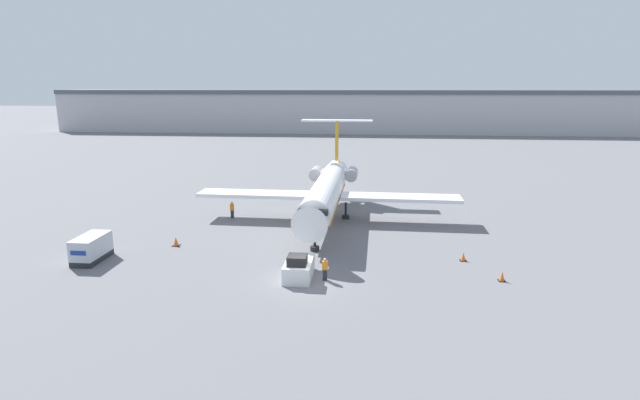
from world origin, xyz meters
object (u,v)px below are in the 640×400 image
object	(u,v)px
traffic_cone_right	(463,257)
airplane_main	(327,190)
worker_by_wing	(232,210)
traffic_cone_left	(176,242)
pushback_tug	(299,268)
luggage_cart	(91,248)
traffic_cone_mid	(502,276)
worker_near_tug	(325,269)

from	to	relation	value
traffic_cone_right	airplane_main	bearing A→B (deg)	136.35
airplane_main	worker_by_wing	xyz separation A→B (m)	(-10.18, -0.24, -2.31)
traffic_cone_left	worker_by_wing	bearing A→B (deg)	75.79
pushback_tug	traffic_cone_right	size ratio (longest dim) A/B	5.34
luggage_cart	traffic_cone_left	size ratio (longest dim) A/B	4.64
worker_by_wing	traffic_cone_mid	bearing A→B (deg)	-32.41
luggage_cart	traffic_cone_right	xyz separation A→B (m)	(30.07, 2.82, -0.70)
worker_near_tug	traffic_cone_left	xyz separation A→B (m)	(-13.87, 6.73, -0.50)
worker_by_wing	traffic_cone_right	bearing A→B (deg)	-26.87
worker_by_wing	airplane_main	bearing A→B (deg)	1.35
traffic_cone_mid	traffic_cone_right	bearing A→B (deg)	116.06
airplane_main	traffic_cone_mid	bearing A→B (deg)	-48.00
airplane_main	worker_by_wing	size ratio (longest dim) A/B	15.28
worker_near_tug	traffic_cone_right	bearing A→B (deg)	25.63
pushback_tug	traffic_cone_mid	world-z (taller)	pushback_tug
pushback_tug	traffic_cone_left	world-z (taller)	pushback_tug
luggage_cart	traffic_cone_mid	bearing A→B (deg)	-2.35
worker_by_wing	traffic_cone_right	size ratio (longest dim) A/B	2.53
traffic_cone_right	traffic_cone_left	bearing A→B (deg)	176.46
worker_near_tug	traffic_cone_mid	world-z (taller)	worker_near_tug
traffic_cone_mid	pushback_tug	bearing A→B (deg)	-177.25
worker_near_tug	traffic_cone_right	xyz separation A→B (m)	(10.84, 5.20, -0.55)
pushback_tug	worker_by_wing	xyz separation A→B (m)	(-9.43, 16.12, 0.20)
pushback_tug	traffic_cone_left	xyz separation A→B (m)	(-11.90, 6.38, -0.37)
pushback_tug	traffic_cone_left	distance (m)	13.51
pushback_tug	traffic_cone_mid	bearing A→B (deg)	2.75
airplane_main	worker_near_tug	xyz separation A→B (m)	(1.22, -16.71, -2.38)
pushback_tug	traffic_cone_right	bearing A→B (deg)	20.72
pushback_tug	worker_by_wing	world-z (taller)	pushback_tug
luggage_cart	traffic_cone_mid	world-z (taller)	luggage_cart
pushback_tug	worker_near_tug	size ratio (longest dim) A/B	2.24
worker_by_wing	luggage_cart	bearing A→B (deg)	-119.05
airplane_main	luggage_cart	bearing A→B (deg)	-141.49
traffic_cone_right	luggage_cart	bearing A→B (deg)	-174.64
airplane_main	traffic_cone_left	distance (m)	16.37
pushback_tug	worker_by_wing	distance (m)	18.68
airplane_main	pushback_tug	bearing A→B (deg)	-92.62
worker_near_tug	traffic_cone_right	world-z (taller)	worker_near_tug
worker_near_tug	pushback_tug	bearing A→B (deg)	169.89
pushback_tug	traffic_cone_mid	distance (m)	14.86
worker_by_wing	traffic_cone_left	size ratio (longest dim) A/B	2.25
worker_by_wing	pushback_tug	bearing A→B (deg)	-59.66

